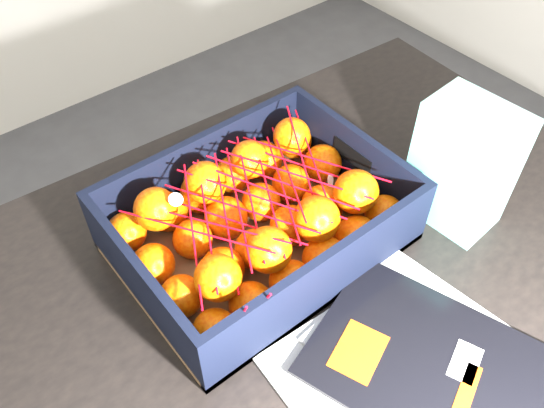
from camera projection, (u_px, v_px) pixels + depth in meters
table at (287, 328)px, 0.86m from camera, size 1.25×0.87×0.75m
magazine_stack at (418, 373)px, 0.69m from camera, size 0.32×0.33×0.02m
produce_crate at (259, 227)px, 0.82m from camera, size 0.40×0.30×0.12m
clementine_heap at (262, 217)px, 0.80m from camera, size 0.38×0.28×0.11m
mesh_net at (258, 198)px, 0.76m from camera, size 0.33×0.26×0.09m
retail_carton at (463, 166)px, 0.81m from camera, size 0.10×0.14×0.20m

